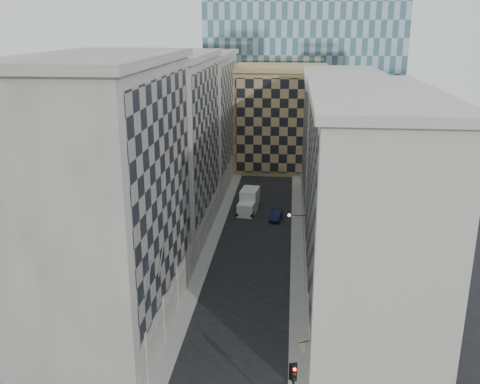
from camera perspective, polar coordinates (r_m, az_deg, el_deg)
The scene contains 15 objects.
sidewalk_west at distance 66.42m, azimuth -3.03°, elevation -5.42°, with size 1.50×100.00×0.15m, color gray.
sidewalk_east at distance 65.74m, azimuth 6.10°, elevation -5.75°, with size 1.50×100.00×0.15m, color gray.
bldg_left_a at distance 46.32m, azimuth -13.70°, elevation -0.72°, with size 10.80×22.80×23.70m.
bldg_left_b at distance 66.84m, azimuth -7.59°, elevation 4.74°, with size 10.80×22.80×22.70m.
bldg_left_c at distance 88.08m, azimuth -4.35°, elevation 7.59°, with size 10.80×22.80×21.70m.
bldg_right_a at distance 48.50m, azimuth 13.21°, elevation -1.73°, with size 10.80×26.80×20.70m.
bldg_right_b at distance 74.50m, azimuth 10.68°, elevation 4.74°, with size 10.80×28.80×19.70m.
tan_block at distance 99.74m, azimuth 4.33°, elevation 7.94°, with size 16.80×14.80×18.80m.
church_tower at distance 112.54m, azimuth 3.68°, elevation 17.99°, with size 7.20×7.20×51.50m.
flagpoles_left at distance 41.86m, azimuth -9.04°, elevation -8.06°, with size 0.10×6.33×2.33m.
bracket_lamp at distance 57.91m, azimuth 5.45°, elevation -2.48°, with size 1.98×0.36×0.36m.
traffic_light at distance 37.64m, azimuth 5.72°, elevation -19.41°, with size 0.55×0.53×4.47m.
box_truck at distance 76.94m, azimuth 0.95°, elevation -1.09°, with size 3.00×6.01×3.17m.
dark_car at distance 74.13m, azimuth 3.86°, elevation -2.48°, with size 1.34×3.85×1.27m, color #10153A.
shop_sign at distance 40.09m, azimuth 6.64°, elevation -16.04°, with size 0.82×0.72×0.84m.
Camera 1 is at (4.26, -30.45, 25.91)m, focal length 40.00 mm.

